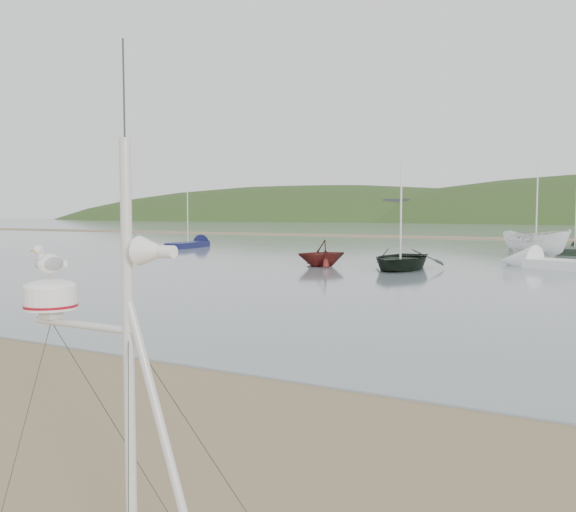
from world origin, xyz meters
The scene contains 8 objects.
ground centered at (0.00, 0.00, 0.00)m, with size 560.00×560.00×0.00m, color #7E6749.
sandbar centered at (0.00, 70.00, 0.07)m, with size 560.00×7.00×0.07m, color #7E6749.
mast_rig centered at (2.76, -1.94, 1.08)m, with size 1.99×2.12×4.49m.
boat_dark centered at (-4.23, 26.12, 2.79)m, with size 3.93×1.14×5.51m, color black.
boat_red centered at (-8.82, 25.80, 1.50)m, with size 2.51×1.53×2.91m, color #551713.
boat_white centered at (1.02, 39.37, 2.60)m, with size 1.93×1.98×5.12m, color white.
sailboat_blue_near centered at (-27.76, 39.00, 0.30)m, with size 2.75×7.08×6.87m.
sailboat_white_near centered at (2.50, 31.12, 0.30)m, with size 8.41×5.11×8.19m.
Camera 1 is at (6.36, -5.59, 3.09)m, focal length 38.00 mm.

